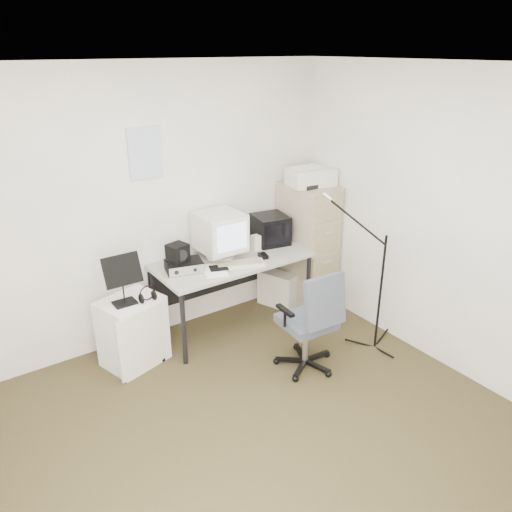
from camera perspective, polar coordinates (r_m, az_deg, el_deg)
floor at (r=3.82m, az=1.49°, el=-19.97°), size 3.60×3.60×0.01m
ceiling at (r=2.80m, az=2.04°, el=20.95°), size 3.60×3.60×0.01m
wall_back at (r=4.58m, az=-11.87°, el=5.33°), size 3.60×0.02×2.50m
wall_right at (r=4.35m, az=21.17°, el=3.32°), size 0.02×3.60×2.50m
wall_calendar at (r=4.44m, az=-12.57°, el=11.40°), size 0.30×0.02×0.44m
filing_cabinet at (r=5.32m, az=5.84°, el=1.32°), size 0.40×0.60×1.30m
printer at (r=5.08m, az=6.30°, el=9.00°), size 0.50×0.39×0.17m
desk at (r=4.89m, az=-2.59°, el=-4.24°), size 1.50×0.70×0.73m
crt_monitor at (r=4.70m, az=-4.16°, el=2.34°), size 0.40×0.42×0.44m
crt_tv at (r=5.07m, az=1.66°, el=3.08°), size 0.38×0.39×0.29m
desk_speaker at (r=4.92m, az=-0.04°, el=1.55°), size 0.08×0.08×0.15m
keyboard at (r=4.58m, az=-1.85°, el=-0.95°), size 0.48×0.31×0.02m
mouse at (r=4.75m, az=0.81°, el=0.03°), size 0.10×0.13×0.04m
radio_receiver at (r=4.51m, az=-8.24°, el=-1.12°), size 0.37×0.30×0.09m
radio_speaker at (r=4.46m, az=-8.95°, el=0.35°), size 0.19×0.19×0.16m
papers at (r=4.48m, az=-4.73°, el=-1.65°), size 0.28×0.32×0.02m
pc_tower at (r=5.36m, az=2.45°, el=-3.80°), size 0.31×0.44×0.37m
office_chair at (r=4.26m, az=5.80°, el=-7.24°), size 0.57×0.57×0.93m
side_cart at (r=4.51m, az=-13.91°, el=-8.34°), size 0.59×0.52×0.62m
music_stand at (r=4.21m, az=-15.06°, el=-2.57°), size 0.35×0.27×0.45m
headphones at (r=4.28m, az=-12.29°, el=-4.48°), size 0.19×0.19×0.03m
mic_stand at (r=4.53m, az=14.22°, el=-2.24°), size 0.03×0.03×1.45m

